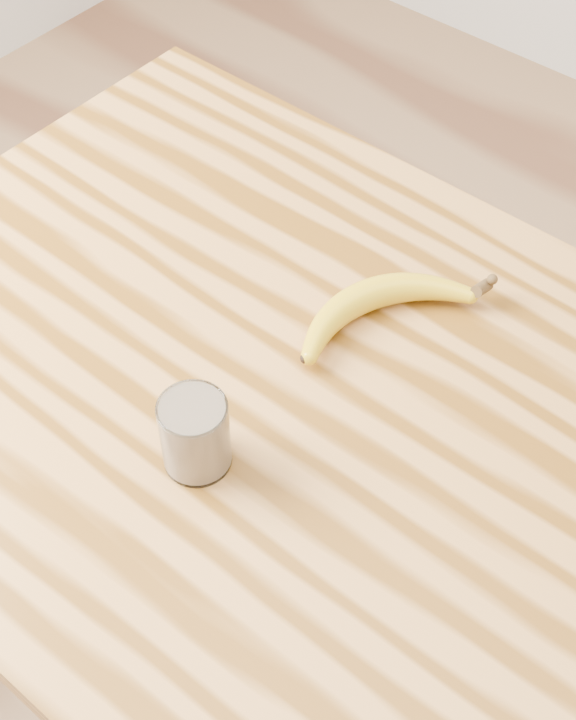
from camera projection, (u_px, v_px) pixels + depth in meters
The scene contains 4 objects.
room at pixel (337, 39), 0.71m from camera, with size 4.04×4.04×2.70m.
table at pixel (318, 483), 1.16m from camera, with size 1.20×0.80×0.90m.
smoothie_glass at pixel (195, 434), 0.99m from camera, with size 0.07×0.07×0.09m.
banana at pixel (368, 294), 1.15m from camera, with size 0.11×0.31×0.04m, color gold, non-canonical shape.
Camera 1 is at (0.38, -0.51, 1.75)m, focal length 50.00 mm.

